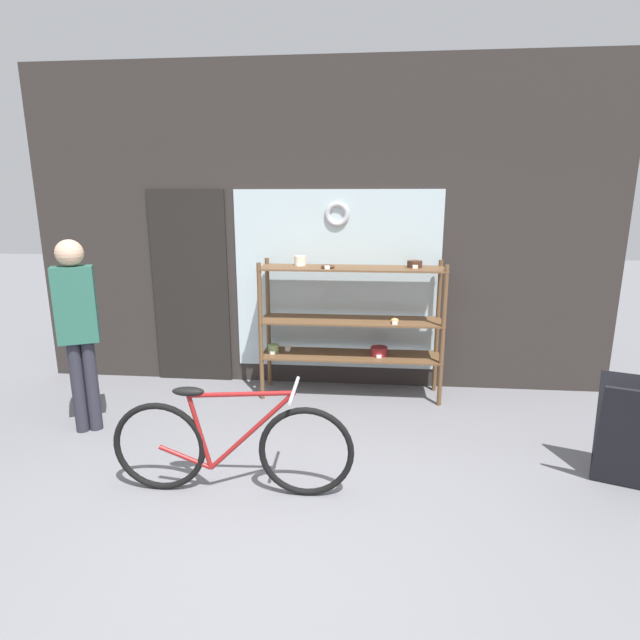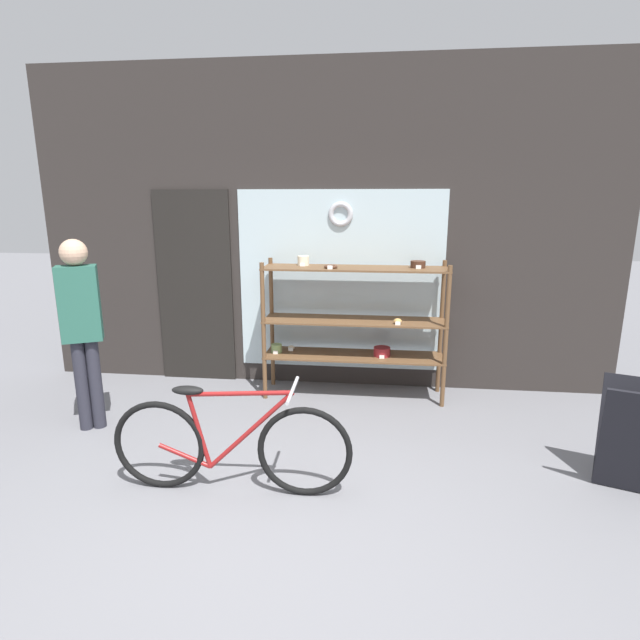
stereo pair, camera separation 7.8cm
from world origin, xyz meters
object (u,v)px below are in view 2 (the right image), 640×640
(display_case, at_px, (354,318))
(bicycle, at_px, (230,445))
(sandwich_board, at_px, (636,439))
(pedestrian, at_px, (81,320))

(display_case, xyz_separation_m, bicycle, (-0.75, -1.88, -0.48))
(display_case, distance_m, sandwich_board, 2.59)
(display_case, relative_size, pedestrian, 1.09)
(bicycle, bearing_deg, display_case, 66.88)
(pedestrian, bearing_deg, sandwich_board, -32.56)
(display_case, xyz_separation_m, pedestrian, (-2.28, -1.05, 0.16))
(bicycle, relative_size, pedestrian, 1.00)
(bicycle, bearing_deg, sandwich_board, 5.44)
(sandwich_board, distance_m, pedestrian, 4.37)
(bicycle, height_order, pedestrian, pedestrian)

